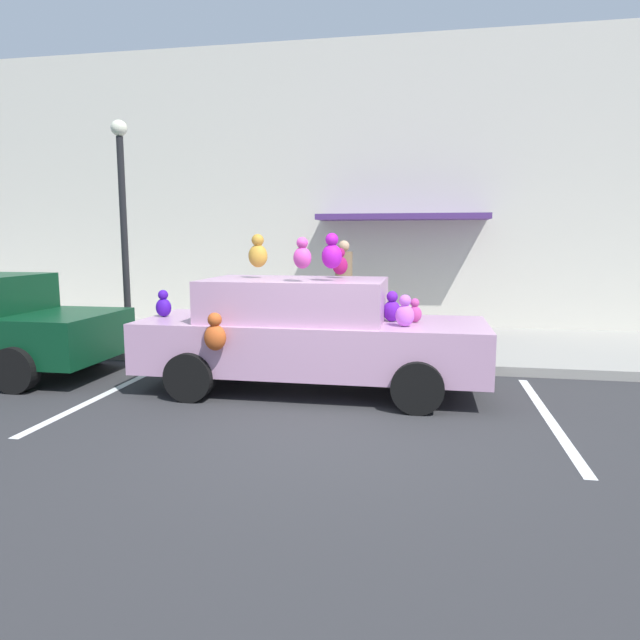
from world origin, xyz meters
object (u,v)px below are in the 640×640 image
object	(u,v)px
plush_covered_car	(308,333)
street_lamp_post	(123,211)
teddy_bear_on_sidewalk	(421,335)
pedestrian_near_shopfront	(344,292)

from	to	relation	value
plush_covered_car	street_lamp_post	world-z (taller)	street_lamp_post
plush_covered_car	street_lamp_post	xyz separation A→B (m)	(-3.68, 1.80, 1.77)
teddy_bear_on_sidewalk	street_lamp_post	xyz separation A→B (m)	(-5.21, -0.32, 2.11)
teddy_bear_on_sidewalk	pedestrian_near_shopfront	bearing A→B (deg)	135.94
plush_covered_car	teddy_bear_on_sidewalk	distance (m)	2.64
street_lamp_post	teddy_bear_on_sidewalk	bearing A→B (deg)	3.56
plush_covered_car	teddy_bear_on_sidewalk	size ratio (longest dim) A/B	7.00
pedestrian_near_shopfront	teddy_bear_on_sidewalk	bearing A→B (deg)	-44.06
teddy_bear_on_sidewalk	street_lamp_post	world-z (taller)	street_lamp_post
plush_covered_car	pedestrian_near_shopfront	distance (m)	3.63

